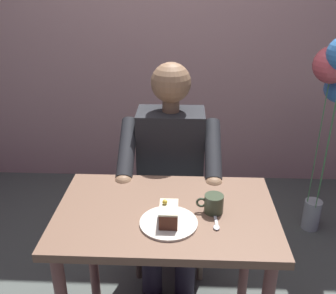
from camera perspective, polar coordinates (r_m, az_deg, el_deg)
The scene contains 8 objects.
dining_table at distance 1.71m, azimuth -0.31°, elevation -12.56°, with size 0.93×0.60×0.75m.
chair at distance 2.34m, azimuth 0.47°, elevation -5.74°, with size 0.42×0.42×0.89m.
seated_person at distance 2.11m, azimuth 0.32°, elevation -4.21°, with size 0.53×0.58×1.25m.
dessert_plate at distance 1.57m, azimuth 0.10°, elevation -11.20°, with size 0.23×0.23×0.01m, color silver.
cake_slice at distance 1.54m, azimuth 0.09°, elevation -9.94°, with size 0.07×0.12×0.09m.
coffee_cup at distance 1.63m, azimuth 6.75°, elevation -8.20°, with size 0.12×0.08×0.08m.
dessert_spoon at distance 1.58m, azimuth 7.12°, elevation -11.10°, with size 0.03×0.14×0.01m.
balloon_display at distance 2.53m, azimuth 23.51°, elevation 8.28°, with size 0.30×0.34×1.35m.
Camera 1 is at (-0.07, 1.36, 1.67)m, focal length 41.02 mm.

